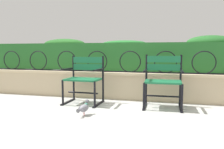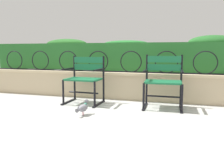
{
  "view_description": "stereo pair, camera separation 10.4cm",
  "coord_description": "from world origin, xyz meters",
  "views": [
    {
      "loc": [
        0.93,
        -3.58,
        0.95
      ],
      "look_at": [
        0.0,
        0.05,
        0.55
      ],
      "focal_mm": 35.82,
      "sensor_mm": 36.0,
      "label": 1
    },
    {
      "loc": [
        1.03,
        -3.55,
        0.95
      ],
      "look_at": [
        0.0,
        0.05,
        0.55
      ],
      "focal_mm": 35.82,
      "sensor_mm": 36.0,
      "label": 2
    }
  ],
  "objects": [
    {
      "name": "stone_wall",
      "position": [
        0.0,
        0.75,
        0.27
      ],
      "size": [
        6.32,
        0.41,
        0.53
      ],
      "color": "tan",
      "rests_on": "ground"
    },
    {
      "name": "park_chair_left",
      "position": [
        -0.55,
        0.19,
        0.46
      ],
      "size": [
        0.66,
        0.54,
        0.85
      ],
      "color": "#19663D",
      "rests_on": "ground"
    },
    {
      "name": "iron_arch_fence",
      "position": [
        -0.12,
        0.67,
        0.72
      ],
      "size": [
        5.8,
        0.02,
        0.42
      ],
      "color": "black",
      "rests_on": "stone_wall"
    },
    {
      "name": "ground_plane",
      "position": [
        0.0,
        0.0,
        0.0
      ],
      "size": [
        60.0,
        60.0,
        0.0
      ],
      "primitive_type": "plane",
      "color": "#ADADA8"
    },
    {
      "name": "park_chair_right",
      "position": [
        0.84,
        0.24,
        0.47
      ],
      "size": [
        0.64,
        0.53,
        0.88
      ],
      "color": "#19663D",
      "rests_on": "ground"
    },
    {
      "name": "pigeon_near_chairs",
      "position": [
        -0.27,
        -0.57,
        0.11
      ],
      "size": [
        0.14,
        0.29,
        0.22
      ],
      "color": "gray",
      "rests_on": "ground"
    },
    {
      "name": "hedge_row",
      "position": [
        0.03,
        1.21,
        0.86
      ],
      "size": [
        6.19,
        0.58,
        0.72
      ],
      "color": "#236028",
      "rests_on": "stone_wall"
    }
  ]
}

